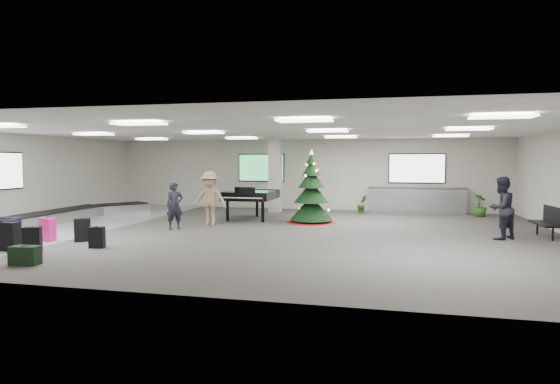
% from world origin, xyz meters
% --- Properties ---
extents(ground, '(18.00, 18.00, 0.00)m').
position_xyz_m(ground, '(0.00, 0.00, 0.00)').
color(ground, '#3D3B38').
rests_on(ground, ground).
extents(room_envelope, '(18.02, 14.02, 3.21)m').
position_xyz_m(room_envelope, '(-0.38, 0.67, 2.33)').
color(room_envelope, '#B2ABA3').
rests_on(room_envelope, ground).
extents(baggage_carousel, '(2.28, 9.71, 0.43)m').
position_xyz_m(baggage_carousel, '(-7.84, -0.08, 0.21)').
color(baggage_carousel, silver).
rests_on(baggage_carousel, ground).
extents(service_counter, '(4.05, 0.65, 1.08)m').
position_xyz_m(service_counter, '(5.00, 6.65, 0.55)').
color(service_counter, silver).
rests_on(service_counter, ground).
extents(suitcase_0, '(0.46, 0.37, 0.65)m').
position_xyz_m(suitcase_0, '(-4.73, -4.43, 0.32)').
color(suitcase_0, black).
rests_on(suitcase_0, ground).
extents(suitcase_1, '(0.49, 0.28, 0.75)m').
position_xyz_m(suitcase_1, '(-5.40, -4.41, 0.36)').
color(suitcase_1, black).
rests_on(suitcase_1, ground).
extents(pink_suitcase, '(0.47, 0.34, 0.68)m').
position_xyz_m(pink_suitcase, '(-5.47, -2.99, 0.33)').
color(pink_suitcase, '#F31F83').
rests_on(pink_suitcase, ground).
extents(suitcase_3, '(0.49, 0.45, 0.67)m').
position_xyz_m(suitcase_3, '(-4.51, -2.80, 0.32)').
color(suitcase_3, black).
rests_on(suitcase_3, ground).
extents(navy_suitcase, '(0.53, 0.37, 0.77)m').
position_xyz_m(navy_suitcase, '(-5.96, -3.77, 0.38)').
color(navy_suitcase, black).
rests_on(navy_suitcase, ground).
extents(suitcase_5, '(0.55, 0.41, 0.75)m').
position_xyz_m(suitcase_5, '(-5.80, -4.09, 0.37)').
color(suitcase_5, black).
rests_on(suitcase_5, ground).
extents(green_duffel, '(0.65, 0.38, 0.43)m').
position_xyz_m(green_duffel, '(-3.88, -5.63, 0.20)').
color(green_duffel, black).
rests_on(green_duffel, ground).
extents(suitcase_7, '(0.41, 0.27, 0.57)m').
position_xyz_m(suitcase_7, '(-3.52, -3.56, 0.28)').
color(suitcase_7, black).
rests_on(suitcase_7, ground).
extents(christmas_tree, '(1.85, 1.85, 2.64)m').
position_xyz_m(christmas_tree, '(1.09, 2.55, 0.90)').
color(christmas_tree, maroon).
rests_on(christmas_tree, ground).
extents(grand_piano, '(1.77, 2.25, 1.28)m').
position_xyz_m(grand_piano, '(-1.31, 2.92, 0.91)').
color(grand_piano, black).
rests_on(grand_piano, ground).
extents(bench, '(0.57, 1.48, 0.92)m').
position_xyz_m(bench, '(8.40, 0.82, 0.52)').
color(bench, black).
rests_on(bench, ground).
extents(traveler_a, '(0.67, 0.66, 1.55)m').
position_xyz_m(traveler_a, '(-2.99, -0.12, 0.78)').
color(traveler_a, black).
rests_on(traveler_a, ground).
extents(traveler_b, '(1.24, 0.75, 1.88)m').
position_xyz_m(traveler_b, '(-2.23, 1.00, 0.94)').
color(traveler_b, '#987C5E').
rests_on(traveler_b, ground).
extents(traveler_bench, '(1.11, 1.09, 1.80)m').
position_xyz_m(traveler_bench, '(6.96, 0.20, 0.90)').
color(traveler_bench, black).
rests_on(traveler_bench, ground).
extents(potted_plant_left, '(0.54, 0.52, 0.78)m').
position_xyz_m(potted_plant_left, '(2.72, 5.90, 0.39)').
color(potted_plant_left, '#194215').
rests_on(potted_plant_left, ground).
extents(potted_plant_right, '(0.69, 0.69, 0.91)m').
position_xyz_m(potted_plant_right, '(7.40, 5.79, 0.45)').
color(potted_plant_right, '#194215').
rests_on(potted_plant_right, ground).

